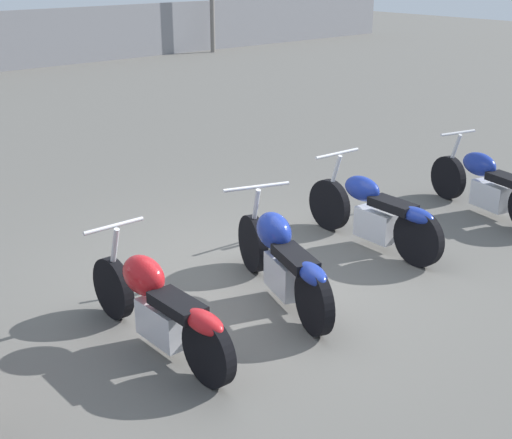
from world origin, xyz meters
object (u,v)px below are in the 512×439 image
at_px(motorcycle_slot_1, 159,306).
at_px(motorcycle_slot_4, 490,185).
at_px(motorcycle_slot_2, 282,259).
at_px(motorcycle_slot_3, 375,213).

distance_m(motorcycle_slot_1, motorcycle_slot_4, 5.06).
xyz_separation_m(motorcycle_slot_2, motorcycle_slot_3, (1.70, 0.28, -0.02)).
relative_size(motorcycle_slot_3, motorcycle_slot_4, 1.01).
distance_m(motorcycle_slot_1, motorcycle_slot_2, 1.41).
bearing_deg(motorcycle_slot_1, motorcycle_slot_3, 5.88).
height_order(motorcycle_slot_2, motorcycle_slot_3, motorcycle_slot_3).
height_order(motorcycle_slot_1, motorcycle_slot_3, motorcycle_slot_3).
distance_m(motorcycle_slot_1, motorcycle_slot_3, 3.12).
bearing_deg(motorcycle_slot_1, motorcycle_slot_2, 0.69).
bearing_deg(motorcycle_slot_3, motorcycle_slot_4, -4.11).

